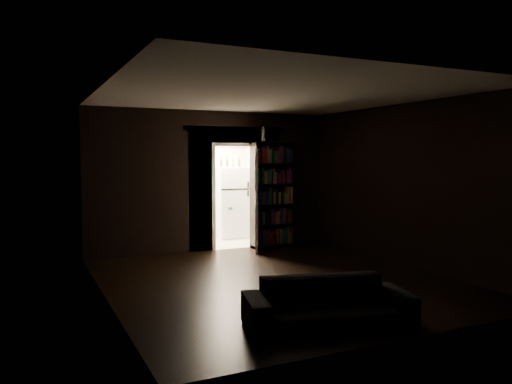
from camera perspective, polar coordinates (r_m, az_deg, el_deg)
ground at (r=7.73m, az=2.31°, el=-10.07°), size 5.50×5.50×0.00m
room_walls at (r=8.46m, az=-1.09°, el=2.68°), size 5.02×5.61×2.84m
kitchen_alcove at (r=11.26m, az=-4.59°, el=0.59°), size 2.20×1.80×2.60m
sofa at (r=5.66m, az=8.25°, el=-11.65°), size 1.97×1.21×0.71m
bookshelf at (r=10.36m, az=1.90°, el=-0.30°), size 0.94×0.46×2.20m
refrigerator at (r=11.67m, az=-2.92°, el=-1.18°), size 0.93×0.90×1.65m
door at (r=9.98m, az=0.06°, el=-0.90°), size 0.41×0.79×2.05m
figurine at (r=10.23m, az=0.83°, el=6.67°), size 0.13×0.13×0.31m
bottles at (r=11.60m, az=-2.97°, el=3.49°), size 0.62×0.15×0.25m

